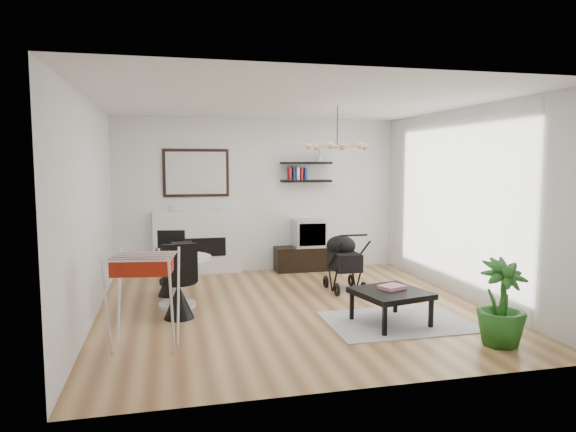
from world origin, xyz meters
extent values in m
plane|color=#8D5F36|center=(0.00, 0.00, 0.00)|extent=(5.00, 5.00, 0.00)
plane|color=white|center=(0.00, 0.00, 2.70)|extent=(5.00, 5.00, 0.00)
plane|color=white|center=(0.00, 2.50, 1.35)|extent=(5.00, 0.00, 5.00)
plane|color=white|center=(-2.50, 0.00, 1.35)|extent=(0.00, 5.00, 5.00)
plane|color=white|center=(2.50, 0.00, 1.35)|extent=(0.00, 5.00, 5.00)
cube|color=white|center=(2.40, 0.20, 1.35)|extent=(0.04, 3.60, 2.60)
cube|color=white|center=(-1.10, 2.42, 0.55)|extent=(1.50, 0.15, 1.10)
cube|color=black|center=(-1.10, 2.36, 0.48)|extent=(0.95, 0.06, 0.32)
cube|color=black|center=(-1.10, 2.48, 1.75)|extent=(1.12, 0.03, 0.82)
cube|color=white|center=(-1.10, 2.46, 1.75)|extent=(1.02, 0.01, 0.72)
cube|color=black|center=(0.82, 2.37, 1.60)|extent=(0.90, 0.25, 0.04)
cube|color=black|center=(0.82, 2.37, 1.92)|extent=(0.90, 0.25, 0.04)
cube|color=black|center=(0.82, 2.29, 0.22)|extent=(1.15, 0.40, 0.43)
cube|color=silver|center=(0.86, 2.29, 0.68)|extent=(0.56, 0.49, 0.49)
cube|color=black|center=(0.86, 2.05, 0.68)|extent=(0.48, 0.01, 0.39)
cylinder|color=white|center=(-1.49, 0.43, 0.03)|extent=(0.50, 0.50, 0.05)
cylinder|color=white|center=(-1.49, 0.43, 0.35)|extent=(0.12, 0.12, 0.59)
cylinder|color=white|center=(-1.49, 0.43, 0.66)|extent=(0.93, 0.93, 0.04)
imported|color=black|center=(-1.58, 0.36, 0.69)|extent=(0.35, 0.32, 0.02)
cube|color=black|center=(-1.41, 0.62, 0.76)|extent=(0.29, 0.19, 0.17)
cube|color=white|center=(-1.29, 0.30, 0.68)|extent=(0.47, 0.43, 0.01)
cylinder|color=white|center=(-1.73, 0.55, 0.73)|extent=(0.07, 0.07, 0.11)
cylinder|color=black|center=(-1.58, 1.07, 0.45)|extent=(0.44, 0.44, 0.05)
cone|color=black|center=(-1.58, 1.07, 0.21)|extent=(0.36, 0.36, 0.42)
cube|color=black|center=(-1.55, 1.26, 0.70)|extent=(0.40, 0.10, 0.45)
cylinder|color=black|center=(-1.48, -0.09, 0.47)|extent=(0.46, 0.46, 0.05)
cone|color=black|center=(-1.48, -0.09, 0.22)|extent=(0.38, 0.38, 0.44)
cube|color=black|center=(-1.46, -0.30, 0.73)|extent=(0.42, 0.08, 0.47)
cube|color=maroon|center=(-1.84, -1.12, 0.89)|extent=(0.62, 0.42, 0.16)
cube|color=black|center=(0.99, 0.75, 0.45)|extent=(0.38, 0.57, 0.26)
ellipsoid|color=black|center=(0.99, 0.92, 0.66)|extent=(0.45, 0.45, 0.32)
cylinder|color=black|center=(0.99, 0.39, 0.89)|extent=(0.41, 0.03, 0.03)
torus|color=black|center=(0.78, 1.01, 0.08)|extent=(0.05, 0.20, 0.20)
torus|color=black|center=(1.19, 1.01, 0.08)|extent=(0.05, 0.20, 0.20)
torus|color=black|center=(0.78, 0.48, 0.08)|extent=(0.05, 0.20, 0.20)
torus|color=black|center=(1.20, 0.49, 0.08)|extent=(0.05, 0.20, 0.20)
cube|color=#A1A1A1|center=(1.09, -0.87, 0.01)|extent=(1.68, 1.22, 0.01)
cube|color=black|center=(0.98, -0.91, 0.38)|extent=(0.93, 0.93, 0.07)
cube|color=black|center=(0.73, -1.30, 0.18)|extent=(0.04, 0.04, 0.33)
cube|color=black|center=(1.38, -1.16, 0.18)|extent=(0.04, 0.04, 0.33)
cube|color=black|center=(0.59, -0.66, 0.18)|extent=(0.04, 0.04, 0.33)
cube|color=black|center=(1.23, -0.51, 0.18)|extent=(0.04, 0.04, 0.33)
cube|color=#D9364C|center=(1.03, -0.83, 0.43)|extent=(0.35, 0.32, 0.04)
imported|color=#225D1A|center=(1.82, -1.84, 0.46)|extent=(0.55, 0.55, 0.92)
camera|label=1|loc=(-1.58, -6.46, 1.93)|focal=32.00mm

